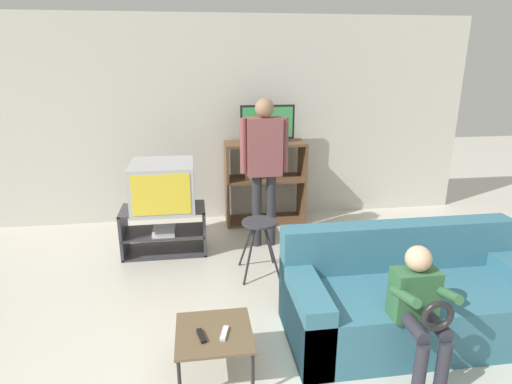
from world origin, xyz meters
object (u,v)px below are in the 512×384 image
at_px(television_flat, 267,125).
at_px(remote_control_black, 201,336).
at_px(person_standing_adult, 264,159).
at_px(person_seated_child, 420,306).
at_px(folding_stool, 259,231).
at_px(couch, 410,300).
at_px(media_shelf, 265,182).
at_px(remote_control_white, 224,333).
at_px(television_main, 163,186).
at_px(snack_table, 214,336).
at_px(tv_stand, 164,230).

distance_m(television_flat, remote_control_black, 3.14).
xyz_separation_m(person_standing_adult, person_seated_child, (0.65, -2.29, -0.46)).
xyz_separation_m(folding_stool, couch, (1.03, -1.10, -0.18)).
bearing_deg(person_standing_adult, television_flat, 77.74).
distance_m(media_shelf, remote_control_white, 2.95).
bearing_deg(couch, television_main, 138.12).
bearing_deg(remote_control_black, television_main, 86.33).
xyz_separation_m(snack_table, person_standing_adult, (0.67, 2.08, 0.70)).
xyz_separation_m(remote_control_black, person_standing_adult, (0.76, 2.13, 0.66)).
height_order(television_flat, snack_table, television_flat).
distance_m(television_main, person_standing_adult, 1.13).
xyz_separation_m(folding_stool, person_seated_child, (0.81, -1.60, 0.10)).
distance_m(tv_stand, snack_table, 2.10).
distance_m(snack_table, remote_control_black, 0.11).
bearing_deg(tv_stand, person_standing_adult, 1.49).
bearing_deg(remote_control_white, media_shelf, 89.99).
relative_size(tv_stand, media_shelf, 0.85).
relative_size(tv_stand, person_seated_child, 0.96).
relative_size(media_shelf, folding_stool, 1.86).
bearing_deg(folding_stool, person_seated_child, -63.27).
xyz_separation_m(tv_stand, person_seated_child, (1.78, -2.26, 0.31)).
bearing_deg(couch, television_flat, 105.82).
height_order(television_flat, remote_control_white, television_flat).
distance_m(tv_stand, person_seated_child, 2.89).
height_order(television_main, couch, television_main).
distance_m(media_shelf, folding_stool, 1.45).
bearing_deg(snack_table, folding_stool, 69.63).
relative_size(television_flat, person_standing_adult, 0.40).
distance_m(media_shelf, television_flat, 0.74).
xyz_separation_m(folding_stool, person_standing_adult, (0.16, 0.69, 0.56)).
distance_m(folding_stool, person_standing_adult, 0.90).
xyz_separation_m(remote_control_white, person_seated_child, (1.26, -0.17, 0.20)).
height_order(tv_stand, television_flat, television_flat).
height_order(television_main, remote_control_black, television_main).
xyz_separation_m(tv_stand, person_standing_adult, (1.12, 0.03, 0.77)).
relative_size(television_flat, person_seated_child, 0.72).
height_order(snack_table, couch, couch).
xyz_separation_m(tv_stand, remote_control_black, (0.37, -2.10, 0.11)).
bearing_deg(person_standing_adult, person_seated_child, -74.13).
height_order(tv_stand, person_standing_adult, person_standing_adult).
bearing_deg(folding_stool, television_main, 144.80).
bearing_deg(tv_stand, person_seated_child, -51.87).
xyz_separation_m(media_shelf, snack_table, (-0.80, -2.81, -0.22)).
distance_m(couch, person_seated_child, 0.62).
bearing_deg(television_flat, remote_control_black, -107.77).
relative_size(tv_stand, couch, 0.47).
bearing_deg(tv_stand, remote_control_white, -76.11).
xyz_separation_m(media_shelf, television_flat, (0.03, -0.00, 0.74)).
height_order(television_main, folding_stool, television_main).
xyz_separation_m(media_shelf, person_standing_adult, (-0.13, -0.73, 0.48)).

